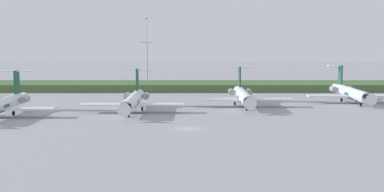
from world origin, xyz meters
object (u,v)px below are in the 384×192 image
regional_jet_fifth (354,93)px  antenna_mast (149,59)px  regional_jet_second (4,104)px  regional_jet_fourth (246,96)px  regional_jet_third (135,101)px

regional_jet_fifth → antenna_mast: antenna_mast is taller
regional_jet_second → regional_jet_fourth: same height
regional_jet_fourth → regional_jet_fifth: (28.10, 7.71, 0.00)m
regional_jet_second → regional_jet_third: size_ratio=1.00×
regional_jet_fourth → regional_jet_second: bearing=-161.6°
regional_jet_third → regional_jet_fifth: size_ratio=1.00×
regional_jet_third → regional_jet_fourth: 27.37m
regional_jet_third → antenna_mast: bearing=91.5°
regional_jet_fifth → regional_jet_third: bearing=-161.5°
regional_jet_fifth → regional_jet_fourth: bearing=-164.7°
regional_jet_second → regional_jet_third: (26.55, 7.14, 0.00)m
regional_jet_fourth → regional_jet_fifth: same height
regional_jet_second → antenna_mast: 69.24m
regional_jet_fourth → antenna_mast: 54.50m
regional_jet_fifth → antenna_mast: size_ratio=1.35×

